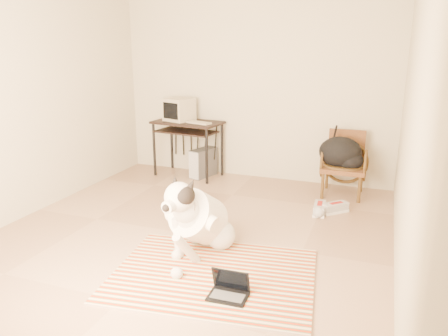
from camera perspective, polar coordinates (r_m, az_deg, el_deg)
The scene contains 15 objects.
floor at distance 4.64m, azimuth -4.38°, elevation -8.61°, with size 4.50×4.50×0.00m, color #A07D62.
wall_back at distance 6.36m, azimuth 4.00°, elevation 10.69°, with size 4.50×4.50×0.00m, color beige.
wall_left at distance 5.42m, azimuth -24.50°, elevation 8.43°, with size 4.50×4.50×0.00m, color beige.
wall_right at distance 3.87m, azimuth 23.32°, elevation 6.12°, with size 4.50×4.50×0.00m, color beige.
rug at distance 3.86m, azimuth -1.42°, elevation -13.79°, with size 1.86×1.51×0.02m.
dog at distance 4.12m, azimuth -3.35°, elevation -6.77°, with size 0.57×1.18×0.84m.
laptop at distance 3.54m, azimuth 0.67°, elevation -15.57°, with size 0.31×0.23×0.21m.
computer_desk at distance 6.48m, azimuth -4.83°, elevation 5.06°, with size 1.05×0.67×0.83m.
crt_monitor at distance 6.52m, azimuth -5.90°, elevation 7.60°, with size 0.46×0.45×0.33m.
desk_keyboard at distance 6.28m, azimuth -3.31°, elevation 5.93°, with size 0.37×0.14×0.02m, color #B1A58A.
pc_tower at distance 6.54m, azimuth -2.72°, elevation 0.70°, with size 0.31×0.49×0.42m.
rattan_chair at distance 5.91m, azimuth 15.42°, elevation 0.58°, with size 0.55×0.54×0.83m.
backpack at distance 5.80m, azimuth 15.16°, elevation 1.82°, with size 0.57×0.45×0.40m.
sneaker_left at distance 5.28m, azimuth 12.36°, elevation -5.24°, with size 0.16×0.34×0.12m.
sneaker_right at distance 5.34m, azimuth 14.24°, elevation -5.10°, with size 0.33×0.33×0.12m.
Camera 1 is at (1.80, -3.82, 1.92)m, focal length 35.00 mm.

